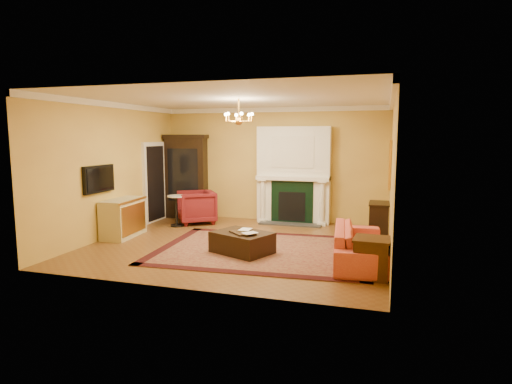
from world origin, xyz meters
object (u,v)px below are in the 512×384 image
at_px(china_cabinet, 187,178).
at_px(commode, 123,218).
at_px(wingback_armchair, 196,205).
at_px(pedestal_table, 176,208).
at_px(leather_ottoman, 242,242).
at_px(coral_sofa, 359,239).
at_px(end_table, 372,259).
at_px(console_table, 379,222).

relative_size(china_cabinet, commode, 1.91).
height_order(wingback_armchair, pedestal_table, wingback_armchair).
bearing_deg(leather_ottoman, wingback_armchair, 154.23).
xyz_separation_m(coral_sofa, leather_ottoman, (-2.20, -0.05, -0.21)).
xyz_separation_m(pedestal_table, commode, (-0.63, -1.35, -0.03)).
bearing_deg(end_table, leather_ottoman, 162.92).
height_order(pedestal_table, leather_ottoman, pedestal_table).
distance_m(wingback_armchair, leather_ottoman, 3.19).
bearing_deg(china_cabinet, console_table, -19.64).
xyz_separation_m(china_cabinet, pedestal_table, (0.30, -1.25, -0.64)).
bearing_deg(console_table, leather_ottoman, -142.11).
relative_size(commode, coral_sofa, 0.52).
relative_size(china_cabinet, coral_sofa, 1.00).
height_order(china_cabinet, end_table, china_cabinet).
height_order(pedestal_table, console_table, pedestal_table).
xyz_separation_m(china_cabinet, commode, (-0.33, -2.59, -0.67)).
distance_m(commode, leather_ottoman, 3.06).
bearing_deg(console_table, china_cabinet, 167.01).
height_order(coral_sofa, leather_ottoman, coral_sofa).
relative_size(china_cabinet, console_table, 2.81).
distance_m(coral_sofa, leather_ottoman, 2.21).
relative_size(wingback_armchair, commode, 0.81).
relative_size(pedestal_table, coral_sofa, 0.36).
distance_m(end_table, leather_ottoman, 2.56).
distance_m(commode, end_table, 5.60).
relative_size(commode, console_table, 1.47).
bearing_deg(coral_sofa, end_table, -168.39).
relative_size(wingback_armchair, pedestal_table, 1.19).
xyz_separation_m(wingback_armchair, leather_ottoman, (2.07, -2.41, -0.25)).
bearing_deg(leather_ottoman, coral_sofa, 24.91).
height_order(china_cabinet, console_table, china_cabinet).
relative_size(china_cabinet, leather_ottoman, 2.05).
bearing_deg(coral_sofa, wingback_armchair, 55.88).
distance_m(coral_sofa, console_table, 1.94).
relative_size(wingback_armchair, coral_sofa, 0.42).
bearing_deg(console_table, wingback_armchair, 174.14).
relative_size(china_cabinet, end_table, 3.58).
bearing_deg(commode, coral_sofa, -9.52).
height_order(coral_sofa, console_table, coral_sofa).
distance_m(console_table, leather_ottoman, 3.19).
bearing_deg(end_table, pedestal_table, 151.31).
bearing_deg(leather_ottoman, pedestal_table, 165.14).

